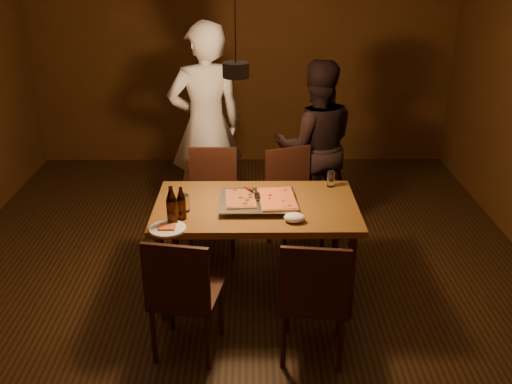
{
  "coord_description": "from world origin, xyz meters",
  "views": [
    {
      "loc": [
        0.1,
        -3.81,
        2.53
      ],
      "look_at": [
        0.13,
        0.02,
        0.85
      ],
      "focal_mm": 40.0,
      "sensor_mm": 36.0,
      "label": 1
    }
  ],
  "objects_px": {
    "plate_slice": "(167,229)",
    "dining_table": "(256,213)",
    "diner_white": "(206,126)",
    "chair_far_right": "(292,190)",
    "pizza_tray": "(258,203)",
    "beer_bottle_a": "(172,206)",
    "pendant_lamp": "(236,68)",
    "chair_near_right": "(314,290)",
    "diner_dark": "(315,146)",
    "chair_near_left": "(182,287)",
    "beer_bottle_b": "(181,203)",
    "chair_far_left": "(213,190)"
  },
  "relations": [
    {
      "from": "plate_slice",
      "to": "dining_table",
      "type": "bearing_deg",
      "value": 33.94
    },
    {
      "from": "dining_table",
      "to": "diner_white",
      "type": "bearing_deg",
      "value": 109.44
    },
    {
      "from": "chair_far_right",
      "to": "plate_slice",
      "type": "bearing_deg",
      "value": 30.75
    },
    {
      "from": "chair_far_right",
      "to": "pizza_tray",
      "type": "height_order",
      "value": "chair_far_right"
    },
    {
      "from": "dining_table",
      "to": "beer_bottle_a",
      "type": "distance_m",
      "value": 0.69
    },
    {
      "from": "pizza_tray",
      "to": "pendant_lamp",
      "type": "xyz_separation_m",
      "value": [
        -0.15,
        -0.0,
        0.99
      ]
    },
    {
      "from": "chair_near_right",
      "to": "diner_dark",
      "type": "distance_m",
      "value": 2.03
    },
    {
      "from": "diner_dark",
      "to": "chair_near_left",
      "type": "bearing_deg",
      "value": 58.98
    },
    {
      "from": "chair_near_right",
      "to": "diner_white",
      "type": "height_order",
      "value": "diner_white"
    },
    {
      "from": "diner_dark",
      "to": "pendant_lamp",
      "type": "distance_m",
      "value": 1.69
    },
    {
      "from": "chair_near_left",
      "to": "diner_dark",
      "type": "xyz_separation_m",
      "value": [
        1.03,
        1.96,
        0.26
      ]
    },
    {
      "from": "dining_table",
      "to": "beer_bottle_b",
      "type": "bearing_deg",
      "value": -155.54
    },
    {
      "from": "dining_table",
      "to": "pizza_tray",
      "type": "distance_m",
      "value": 0.1
    },
    {
      "from": "beer_bottle_b",
      "to": "diner_dark",
      "type": "distance_m",
      "value": 1.78
    },
    {
      "from": "pizza_tray",
      "to": "diner_white",
      "type": "distance_m",
      "value": 1.41
    },
    {
      "from": "diner_dark",
      "to": "chair_far_left",
      "type": "bearing_deg",
      "value": 21.06
    },
    {
      "from": "beer_bottle_b",
      "to": "chair_near_right",
      "type": "bearing_deg",
      "value": -33.7
    },
    {
      "from": "beer_bottle_a",
      "to": "plate_slice",
      "type": "distance_m",
      "value": 0.16
    },
    {
      "from": "dining_table",
      "to": "beer_bottle_a",
      "type": "bearing_deg",
      "value": -151.09
    },
    {
      "from": "beer_bottle_b",
      "to": "plate_slice",
      "type": "xyz_separation_m",
      "value": [
        -0.08,
        -0.17,
        -0.11
      ]
    },
    {
      "from": "diner_dark",
      "to": "pendant_lamp",
      "type": "relative_size",
      "value": 1.45
    },
    {
      "from": "pizza_tray",
      "to": "beer_bottle_a",
      "type": "distance_m",
      "value": 0.67
    },
    {
      "from": "dining_table",
      "to": "pizza_tray",
      "type": "bearing_deg",
      "value": -58.78
    },
    {
      "from": "chair_far_right",
      "to": "pizza_tray",
      "type": "distance_m",
      "value": 0.87
    },
    {
      "from": "pizza_tray",
      "to": "chair_near_left",
      "type": "bearing_deg",
      "value": -118.37
    },
    {
      "from": "chair_far_left",
      "to": "chair_far_right",
      "type": "bearing_deg",
      "value": -179.67
    },
    {
      "from": "pizza_tray",
      "to": "diner_dark",
      "type": "relative_size",
      "value": 0.34
    },
    {
      "from": "chair_near_right",
      "to": "chair_far_left",
      "type": "bearing_deg",
      "value": 121.66
    },
    {
      "from": "chair_far_right",
      "to": "beer_bottle_a",
      "type": "relative_size",
      "value": 1.93
    },
    {
      "from": "plate_slice",
      "to": "diner_white",
      "type": "distance_m",
      "value": 1.72
    },
    {
      "from": "chair_near_right",
      "to": "pendant_lamp",
      "type": "distance_m",
      "value": 1.54
    },
    {
      "from": "chair_far_left",
      "to": "diner_dark",
      "type": "bearing_deg",
      "value": -155.03
    },
    {
      "from": "dining_table",
      "to": "chair_far_left",
      "type": "relative_size",
      "value": 3.09
    },
    {
      "from": "dining_table",
      "to": "plate_slice",
      "type": "relative_size",
      "value": 5.99
    },
    {
      "from": "pendant_lamp",
      "to": "dining_table",
      "type": "bearing_deg",
      "value": 9.15
    },
    {
      "from": "dining_table",
      "to": "pendant_lamp",
      "type": "bearing_deg",
      "value": -170.85
    },
    {
      "from": "beer_bottle_a",
      "to": "diner_dark",
      "type": "distance_m",
      "value": 1.88
    },
    {
      "from": "chair_far_left",
      "to": "plate_slice",
      "type": "bearing_deg",
      "value": 79.61
    },
    {
      "from": "chair_near_right",
      "to": "plate_slice",
      "type": "bearing_deg",
      "value": 163.3
    },
    {
      "from": "chair_far_left",
      "to": "diner_white",
      "type": "height_order",
      "value": "diner_white"
    },
    {
      "from": "chair_far_left",
      "to": "diner_white",
      "type": "distance_m",
      "value": 0.69
    },
    {
      "from": "dining_table",
      "to": "chair_far_right",
      "type": "xyz_separation_m",
      "value": [
        0.32,
        0.75,
        -0.14
      ]
    },
    {
      "from": "diner_white",
      "to": "chair_near_right",
      "type": "bearing_deg",
      "value": 92.39
    },
    {
      "from": "pizza_tray",
      "to": "beer_bottle_b",
      "type": "xyz_separation_m",
      "value": [
        -0.53,
        -0.22,
        0.1
      ]
    },
    {
      "from": "chair_far_left",
      "to": "beer_bottle_a",
      "type": "relative_size",
      "value": 1.73
    },
    {
      "from": "dining_table",
      "to": "chair_near_right",
      "type": "height_order",
      "value": "chair_near_right"
    },
    {
      "from": "chair_near_left",
      "to": "diner_white",
      "type": "bearing_deg",
      "value": 100.18
    },
    {
      "from": "beer_bottle_b",
      "to": "pizza_tray",
      "type": "bearing_deg",
      "value": 22.14
    },
    {
      "from": "chair_near_left",
      "to": "beer_bottle_b",
      "type": "height_order",
      "value": "beer_bottle_b"
    },
    {
      "from": "chair_near_left",
      "to": "diner_dark",
      "type": "height_order",
      "value": "diner_dark"
    }
  ]
}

